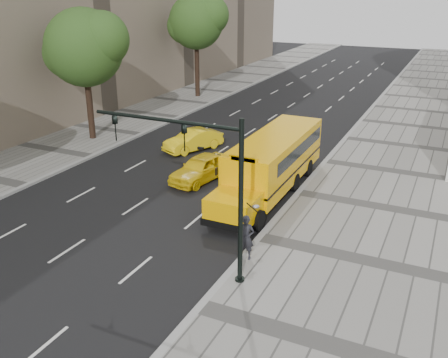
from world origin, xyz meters
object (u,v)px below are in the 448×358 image
at_px(taxi_near, 201,168).
at_px(pedestrian, 246,238).
at_px(school_bus, 274,159).
at_px(tree_b, 85,47).
at_px(tree_c, 197,21).
at_px(taxi_far, 193,140).
at_px(traffic_signal, 205,177).

xyz_separation_m(taxi_near, pedestrian, (5.84, -7.17, 0.34)).
bearing_deg(school_bus, tree_b, 167.85).
height_order(tree_c, pedestrian, tree_c).
xyz_separation_m(tree_c, taxi_far, (7.63, -14.96, -6.55)).
distance_m(taxi_near, traffic_signal, 10.59).
distance_m(taxi_near, taxi_far, 5.61).
distance_m(school_bus, pedestrian, 7.83).
relative_size(tree_b, traffic_signal, 1.43).
height_order(tree_c, taxi_far, tree_c).
bearing_deg(school_bus, pedestrian, -77.80).
bearing_deg(tree_b, taxi_far, 7.56).
bearing_deg(tree_b, tree_c, 90.01).
bearing_deg(taxi_far, tree_b, -147.94).
height_order(tree_b, traffic_signal, tree_b).
relative_size(taxi_near, traffic_signal, 0.68).
xyz_separation_m(tree_b, pedestrian, (16.55, -10.84, -5.46)).
relative_size(pedestrian, traffic_signal, 0.29).
height_order(tree_b, taxi_near, tree_b).
xyz_separation_m(pedestrian, traffic_signal, (-0.96, -1.61, 3.01)).
height_order(tree_c, taxi_near, tree_c).
distance_m(tree_c, taxi_far, 18.02).
distance_m(tree_b, traffic_signal, 20.10).
xyz_separation_m(school_bus, taxi_far, (-7.28, 4.22, -1.07)).
bearing_deg(tree_c, taxi_near, -61.39).
height_order(tree_c, school_bus, tree_c).
relative_size(taxi_near, pedestrian, 2.34).
xyz_separation_m(tree_b, taxi_far, (7.62, 1.01, -5.85)).
xyz_separation_m(tree_c, pedestrian, (16.55, -26.80, -6.16)).
bearing_deg(traffic_signal, tree_c, 118.76).
distance_m(school_bus, traffic_signal, 9.55).
xyz_separation_m(tree_b, school_bus, (14.90, -3.21, -4.78)).
height_order(taxi_near, pedestrian, pedestrian).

